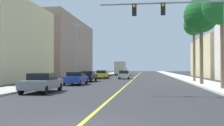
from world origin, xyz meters
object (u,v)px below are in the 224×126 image
palm_mid (201,16)px  car_blue (76,78)px  delivery_truck (121,68)px  car_black (88,76)px  car_silver (124,75)px  car_gray (42,82)px  palm_far (194,26)px  car_yellow (102,74)px  palm_near (222,6)px  traffic_signal_mast (187,22)px  street_lamp (77,49)px

palm_mid → car_blue: 15.03m
delivery_truck → car_black: bearing=-92.9°
car_silver → car_blue: car_silver is taller
car_silver → car_gray: (-4.08, -24.66, 0.03)m
palm_mid → delivery_truck: (-12.03, 34.81, -5.61)m
palm_far → car_black: bearing=-177.7°
car_yellow → palm_near: bearing=123.1°
palm_mid → car_gray: size_ratio=2.07×
traffic_signal_mast → car_black: (-10.62, 15.50, -4.30)m
traffic_signal_mast → delivery_truck: 45.82m
car_silver → car_black: 10.08m
palm_near → car_blue: size_ratio=1.90×
street_lamp → car_gray: 17.90m
street_lamp → car_blue: (2.10, -8.42, -3.75)m
palm_near → car_black: 19.25m
palm_far → palm_mid: bearing=-93.0°
palm_near → delivery_truck: bearing=107.0°
traffic_signal_mast → car_black: 19.28m
palm_near → car_silver: size_ratio=2.14×
car_silver → car_yellow: 3.76m
car_silver → car_yellow: bearing=173.5°
palm_near → car_blue: (-13.90, 5.11, -6.30)m
car_silver → traffic_signal_mast: bearing=-77.9°
palm_far → car_gray: 22.17m
palm_mid → car_silver: (-9.51, 14.74, -6.65)m
traffic_signal_mast → street_lamp: street_lamp is taller
street_lamp → palm_near: (15.99, -13.54, 2.55)m
palm_far → car_silver: palm_far is taller
traffic_signal_mast → palm_far: 16.54m
street_lamp → delivery_truck: bearing=82.6°
palm_mid → traffic_signal_mast: bearing=-106.5°
palm_far → car_black: (-13.90, -0.56, -6.51)m
palm_mid → palm_far: bearing=87.0°
delivery_truck → palm_mid: bearing=-70.8°
car_gray → delivery_truck: delivery_truck is taller
traffic_signal_mast → delivery_truck: (-9.06, 44.80, -3.29)m
traffic_signal_mast → car_yellow: size_ratio=2.27×
street_lamp → car_yellow: street_lamp is taller
traffic_signal_mast → car_silver: (-6.54, 24.72, -4.32)m
palm_near → palm_mid: 6.09m
palm_mid → car_silver: 18.76m
palm_near → delivery_truck: palm_near is taller
palm_near → car_gray: (-14.03, -3.86, -6.28)m
street_lamp → car_silver: (6.04, 7.27, -3.76)m
delivery_truck → car_blue: bearing=-92.1°
car_yellow → street_lamp: bearing=73.1°
traffic_signal_mast → palm_far: palm_far is taller
traffic_signal_mast → street_lamp: size_ratio=1.13×
palm_near → car_silver: (-9.95, 20.80, -6.31)m
palm_mid → delivery_truck: 37.25m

